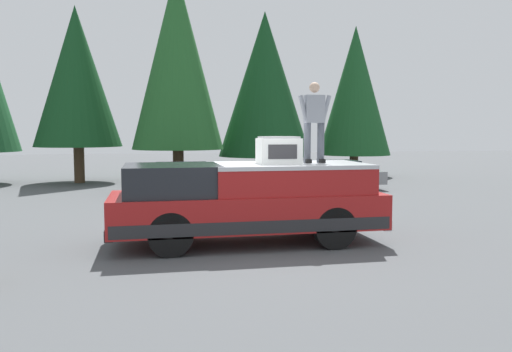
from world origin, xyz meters
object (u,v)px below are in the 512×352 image
parked_car_grey (331,175)px  parked_car_black (180,178)px  person_on_truck_bed (314,120)px  compressor_unit (279,150)px  pickup_truck (247,201)px

parked_car_grey → parked_car_black: bearing=90.7°
person_on_truck_bed → parked_car_grey: size_ratio=0.41×
compressor_unit → parked_car_grey: size_ratio=0.20×
compressor_unit → parked_car_grey: (9.16, -4.47, -1.35)m
compressor_unit → parked_car_grey: 10.28m
pickup_truck → person_on_truck_bed: 2.23m
pickup_truck → compressor_unit: 1.24m
compressor_unit → parked_car_grey: bearing=-26.0°
person_on_truck_bed → parked_car_black: size_ratio=0.41×
compressor_unit → person_on_truck_bed: (0.24, -0.83, 0.62)m
pickup_truck → parked_car_black: (8.93, 0.84, -0.29)m
compressor_unit → person_on_truck_bed: bearing=-73.7°
person_on_truck_bed → parked_car_black: 9.35m
compressor_unit → parked_car_black: compressor_unit is taller
person_on_truck_bed → parked_car_black: bearing=14.6°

